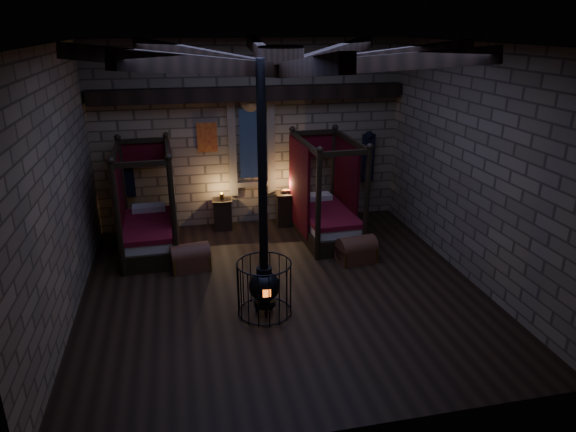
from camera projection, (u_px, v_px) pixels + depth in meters
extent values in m
cube|color=black|center=(282.00, 289.00, 9.25)|extent=(7.00, 7.00, 0.01)
cube|color=#847054|center=(251.00, 135.00, 11.71)|extent=(7.00, 0.02, 4.20)
cube|color=#847054|center=(349.00, 271.00, 5.31)|extent=(7.00, 0.02, 4.20)
cube|color=#847054|center=(57.00, 191.00, 7.82)|extent=(0.02, 7.00, 4.20)
cube|color=#847054|center=(472.00, 166.00, 9.20)|extent=(0.02, 7.00, 4.20)
cube|color=black|center=(281.00, 44.00, 7.77)|extent=(7.00, 7.00, 0.01)
cube|color=black|center=(251.00, 94.00, 11.21)|extent=(6.86, 0.35, 0.30)
cylinder|color=black|center=(281.00, 54.00, 7.82)|extent=(0.70, 0.70, 0.25)
cube|color=black|center=(252.00, 144.00, 11.74)|extent=(0.55, 0.04, 1.60)
cube|color=maroon|center=(207.00, 137.00, 11.48)|extent=(0.45, 0.03, 0.65)
cube|color=black|center=(126.00, 171.00, 11.24)|extent=(0.30, 0.10, 1.15)
cube|color=black|center=(368.00, 158.00, 12.35)|extent=(0.30, 0.10, 1.15)
cube|color=black|center=(151.00, 243.00, 10.72)|extent=(1.14, 2.11, 0.36)
cube|color=beige|center=(150.00, 231.00, 10.62)|extent=(1.02, 1.95, 0.22)
cube|color=maroon|center=(149.00, 225.00, 10.57)|extent=(1.08, 1.99, 0.10)
cube|color=beige|center=(149.00, 208.00, 11.22)|extent=(0.71, 0.37, 0.14)
cube|color=#4F060E|center=(144.00, 154.00, 11.06)|extent=(1.10, 0.08, 0.55)
cylinder|color=black|center=(118.00, 222.00, 9.37)|extent=(0.11, 0.11, 2.20)
cylinder|color=black|center=(124.00, 189.00, 11.19)|extent=(0.11, 0.11, 2.20)
cylinder|color=black|center=(174.00, 217.00, 9.60)|extent=(0.11, 0.11, 2.20)
cylinder|color=black|center=(170.00, 186.00, 11.41)|extent=(0.11, 0.11, 2.20)
cube|color=#4F060E|center=(120.00, 197.00, 10.53)|extent=(0.10, 1.50, 1.95)
cube|color=#4F060E|center=(173.00, 193.00, 10.76)|extent=(0.10, 1.50, 1.95)
cube|color=black|center=(326.00, 230.00, 11.39)|extent=(1.17, 2.14, 0.36)
cube|color=beige|center=(326.00, 218.00, 11.29)|extent=(1.04, 1.98, 0.22)
cube|color=maroon|center=(326.00, 212.00, 11.24)|extent=(1.10, 2.02, 0.10)
cube|color=beige|center=(316.00, 197.00, 11.90)|extent=(0.72, 0.38, 0.14)
cube|color=#4F060E|center=(313.00, 145.00, 11.74)|extent=(1.11, 0.09, 0.56)
cylinder|color=black|center=(318.00, 208.00, 10.03)|extent=(0.11, 0.11, 2.23)
cylinder|color=black|center=(292.00, 179.00, 11.86)|extent=(0.11, 0.11, 2.23)
cylinder|color=black|center=(367.00, 203.00, 10.26)|extent=(0.11, 0.11, 2.23)
cylinder|color=black|center=(334.00, 176.00, 12.10)|extent=(0.11, 0.11, 2.23)
cube|color=#4F060E|center=(299.00, 186.00, 11.20)|extent=(0.11, 1.52, 1.97)
cube|color=#4F060E|center=(345.00, 182.00, 11.44)|extent=(0.11, 1.52, 1.97)
cube|color=brown|center=(191.00, 262.00, 9.96)|extent=(0.79, 0.54, 0.30)
cylinder|color=brown|center=(190.00, 255.00, 9.91)|extent=(0.79, 0.54, 0.45)
cube|color=olive|center=(173.00, 264.00, 9.85)|extent=(0.11, 0.47, 0.32)
cube|color=olive|center=(208.00, 259.00, 10.07)|extent=(0.11, 0.47, 0.32)
cube|color=brown|center=(356.00, 254.00, 10.28)|extent=(0.80, 0.56, 0.31)
cylinder|color=brown|center=(357.00, 247.00, 10.22)|extent=(0.80, 0.56, 0.45)
cube|color=olive|center=(341.00, 257.00, 10.16)|extent=(0.11, 0.47, 0.33)
cube|color=olive|center=(371.00, 252.00, 10.39)|extent=(0.11, 0.47, 0.33)
cube|color=black|center=(223.00, 215.00, 11.86)|extent=(0.43, 0.41, 0.68)
cube|color=black|center=(222.00, 200.00, 11.73)|extent=(0.47, 0.45, 0.04)
cylinder|color=olive|center=(222.00, 196.00, 11.70)|extent=(0.10, 0.10, 0.16)
cube|color=black|center=(286.00, 210.00, 12.08)|extent=(0.48, 0.46, 0.75)
cube|color=black|center=(286.00, 194.00, 11.94)|extent=(0.53, 0.51, 0.04)
cube|color=brown|center=(286.00, 191.00, 11.92)|extent=(0.20, 0.15, 0.05)
cylinder|color=black|center=(265.00, 302.00, 8.43)|extent=(0.36, 0.36, 0.09)
sphere|color=black|center=(264.00, 286.00, 8.32)|extent=(0.51, 0.51, 0.51)
cylinder|color=black|center=(264.00, 271.00, 8.23)|extent=(0.25, 0.25, 0.13)
cube|color=#FF5914|center=(267.00, 293.00, 8.10)|extent=(0.13, 0.02, 0.13)
cylinder|color=black|center=(262.00, 171.00, 7.64)|extent=(0.14, 0.14, 3.23)
torus|color=black|center=(265.00, 311.00, 8.49)|extent=(0.90, 0.90, 0.03)
torus|color=black|center=(264.00, 263.00, 8.18)|extent=(0.90, 0.90, 0.03)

